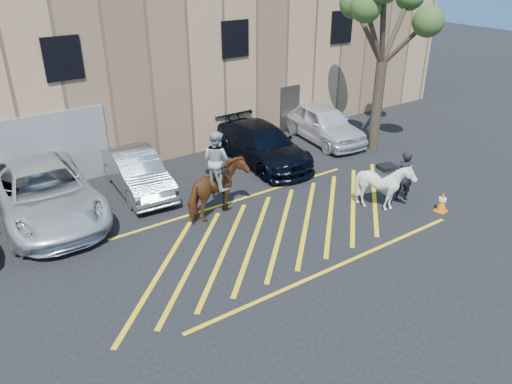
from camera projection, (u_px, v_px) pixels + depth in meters
ground at (276, 226)px, 16.00m from camera, size 90.00×90.00×0.00m
car_white_pickup at (44, 192)px, 16.19m from camera, size 3.03×6.38×1.76m
car_silver_sedan at (137, 172)px, 17.98m from camera, size 1.85×4.50×1.45m
car_blue_suv at (262, 144)px, 20.39m from camera, size 2.45×5.42×1.54m
car_white_suv at (324, 123)px, 22.69m from camera, size 2.49×4.96×1.62m
handler at (404, 176)px, 17.26m from camera, size 0.80×0.72×1.83m
warehouse at (123, 51)px, 23.21m from camera, size 32.42×10.20×7.30m
hatching_zone at (281, 229)px, 15.77m from camera, size 12.60×5.12×0.01m
mounted_bay at (217, 183)px, 16.09m from camera, size 2.44×1.65×2.95m
saddled_white at (385, 185)px, 16.66m from camera, size 1.67×1.81×1.72m
traffic_cone at (442, 202)px, 16.71m from camera, size 0.44×0.44×0.73m
tree at (387, 13)px, 19.56m from camera, size 3.99×4.37×7.31m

